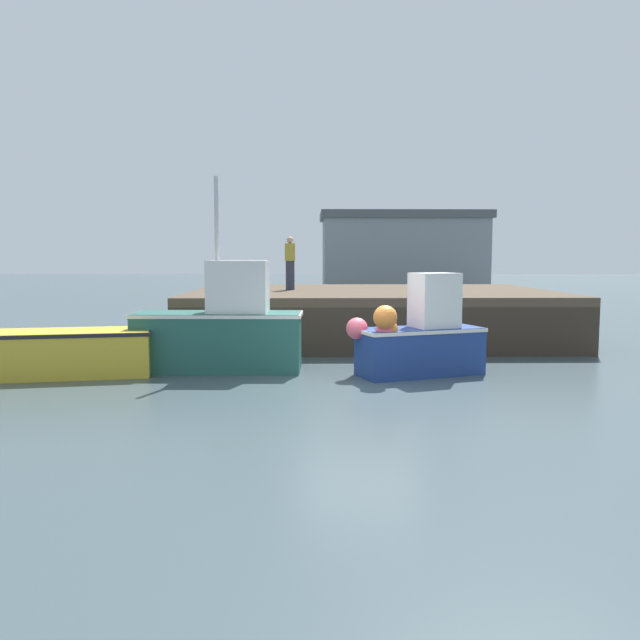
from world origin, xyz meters
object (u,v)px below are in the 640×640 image
object	(u,v)px
fishing_boat_near_left	(56,352)
fishing_boat_near_right	(222,330)
fishing_boat_mid	(418,338)
dockworker	(290,263)
mooring_buoy_foreground	(75,363)

from	to	relation	value
fishing_boat_near_left	fishing_boat_near_right	distance (m)	3.73
fishing_boat_mid	dockworker	world-z (taller)	dockworker
dockworker	mooring_buoy_foreground	xyz separation A→B (m)	(-4.68, -6.66, -2.16)
fishing_boat_near_left	fishing_boat_near_right	world-z (taller)	fishing_boat_near_right
fishing_boat_near_left	mooring_buoy_foreground	size ratio (longest dim) A/B	6.58
mooring_buoy_foreground	fishing_boat_near_left	bearing A→B (deg)	-176.34
fishing_boat_mid	dockworker	xyz separation A→B (m)	(-3.09, 6.71, 1.60)
dockworker	fishing_boat_near_right	bearing A→B (deg)	-103.35
fishing_boat_near_left	dockworker	bearing A→B (deg)	52.72
fishing_boat_near_right	fishing_boat_mid	world-z (taller)	fishing_boat_near_right
fishing_boat_near_left	dockworker	xyz separation A→B (m)	(5.09, 6.68, 1.91)
mooring_buoy_foreground	dockworker	bearing A→B (deg)	54.92
fishing_boat_near_left	fishing_boat_mid	world-z (taller)	fishing_boat_mid
fishing_boat_mid	mooring_buoy_foreground	distance (m)	7.79
fishing_boat_near_right	dockworker	bearing A→B (deg)	76.65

